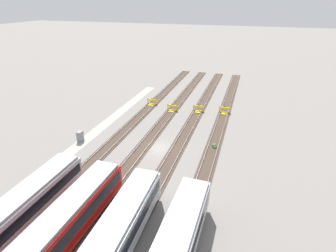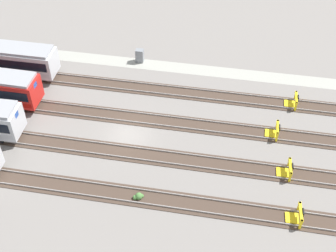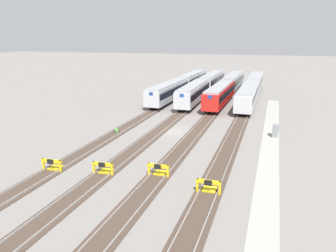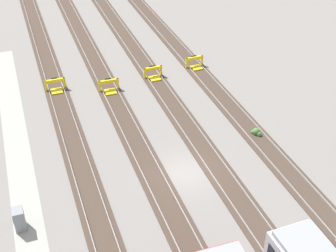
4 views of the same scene
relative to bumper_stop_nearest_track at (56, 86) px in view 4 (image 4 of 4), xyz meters
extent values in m
plane|color=gray|center=(16.00, 7.39, -0.51)|extent=(400.00, 400.00, 0.00)
cube|color=#9E9E93|center=(16.00, -4.43, -0.51)|extent=(54.00, 2.00, 0.01)
cube|color=#47382D|center=(16.00, 0.00, -0.48)|extent=(90.00, 2.24, 0.06)
cube|color=gray|center=(16.00, 0.72, -0.38)|extent=(90.00, 0.07, 0.15)
cube|color=gray|center=(16.00, -0.72, -0.38)|extent=(90.00, 0.07, 0.15)
cube|color=#47382D|center=(16.00, 4.92, -0.48)|extent=(90.00, 2.24, 0.06)
cube|color=gray|center=(16.00, 5.64, -0.38)|extent=(90.00, 0.07, 0.15)
cube|color=gray|center=(16.00, 4.21, -0.38)|extent=(90.00, 0.07, 0.15)
cube|color=#47382D|center=(16.00, 9.85, -0.48)|extent=(90.00, 2.24, 0.06)
cube|color=gray|center=(16.00, 10.57, -0.38)|extent=(90.00, 0.07, 0.15)
cube|color=gray|center=(16.00, 9.13, -0.38)|extent=(90.00, 0.07, 0.15)
cube|color=#47382D|center=(16.00, 14.77, -0.48)|extent=(90.00, 2.24, 0.06)
cube|color=gray|center=(16.00, 15.49, -0.38)|extent=(90.00, 0.07, 0.15)
cube|color=gray|center=(16.00, 14.06, -0.38)|extent=(90.00, 0.07, 0.15)
cube|color=blue|center=(26.06, 9.64, 2.54)|extent=(0.10, 0.70, 0.56)
cube|color=blue|center=(26.06, 5.06, 2.54)|extent=(0.09, 0.70, 0.56)
cube|color=yellow|center=(-0.24, 0.90, 0.06)|extent=(0.18, 0.18, 1.15)
cube|color=yellow|center=(-0.24, -0.90, 0.06)|extent=(0.18, 0.18, 1.15)
cube|color=yellow|center=(-0.24, 0.00, 0.49)|extent=(0.24, 2.00, 0.30)
cube|color=yellow|center=(0.31, 0.00, -0.42)|extent=(1.10, 1.08, 0.18)
cube|color=black|center=(-0.42, 0.00, 0.49)|extent=(0.12, 0.60, 0.44)
cube|color=yellow|center=(1.66, 5.82, 0.06)|extent=(0.18, 0.18, 1.15)
cube|color=yellow|center=(1.64, 4.02, 0.06)|extent=(0.18, 0.18, 1.15)
cube|color=yellow|center=(1.65, 4.92, 0.49)|extent=(0.25, 2.00, 0.30)
cube|color=yellow|center=(2.20, 4.92, -0.42)|extent=(1.11, 1.09, 0.18)
cube|color=black|center=(1.47, 4.93, 0.49)|extent=(0.12, 0.60, 0.44)
cube|color=yellow|center=(0.46, 10.75, 0.06)|extent=(0.19, 0.19, 1.15)
cube|color=yellow|center=(0.53, 8.95, 0.06)|extent=(0.19, 0.19, 1.15)
cube|color=yellow|center=(0.49, 9.85, 0.49)|extent=(0.31, 2.01, 0.30)
cube|color=yellow|center=(1.04, 9.87, -0.42)|extent=(1.14, 1.12, 0.18)
cube|color=black|center=(0.31, 9.84, 0.49)|extent=(0.14, 0.60, 0.44)
cube|color=yellow|center=(-0.32, 15.67, 0.06)|extent=(0.19, 0.19, 1.15)
cube|color=yellow|center=(-0.23, 13.87, 0.06)|extent=(0.19, 0.19, 1.15)
cube|color=yellow|center=(-0.27, 14.77, 0.49)|extent=(0.34, 2.01, 0.30)
cube|color=yellow|center=(0.28, 14.80, -0.42)|extent=(1.15, 1.14, 0.18)
cube|color=black|center=(-0.45, 14.76, 0.49)|extent=(0.15, 0.61, 0.44)
cube|color=gray|center=(17.59, -4.92, 0.29)|extent=(0.90, 0.70, 1.60)
cube|color=#333338|center=(17.59, -5.28, 0.53)|extent=(0.70, 0.04, 0.36)
sphere|color=#4C7F3D|center=(13.25, 14.92, -0.23)|extent=(0.64, 0.64, 0.64)
sphere|color=#4C7F3D|center=(13.55, 15.04, -0.33)|extent=(0.44, 0.44, 0.44)
sphere|color=#4C7F3D|center=(13.03, 14.74, -0.37)|extent=(0.36, 0.36, 0.36)
camera|label=1|loc=(46.99, 18.60, 19.18)|focal=28.00mm
camera|label=2|loc=(6.37, 39.22, 31.69)|focal=50.00mm
camera|label=3|loc=(-23.93, -4.32, 11.59)|focal=35.00mm
camera|label=4|loc=(41.41, -3.09, 22.45)|focal=50.00mm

